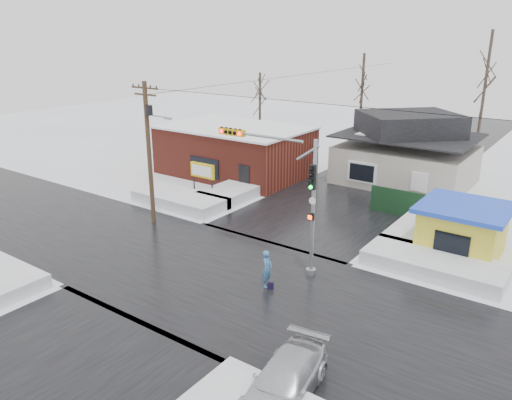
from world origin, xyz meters
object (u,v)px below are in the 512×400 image
Objects in this scene: marquee_sign at (202,172)px; kiosk at (462,229)px; car at (285,381)px; pedestrian at (267,269)px; utility_pole at (149,145)px; traffic_signal at (286,184)px.

marquee_sign is 0.55× the size of kiosk.
kiosk is 15.58m from car.
pedestrian reaches higher than car.
utility_pole is 18.65m from car.
marquee_sign reaches higher than car.
traffic_signal reaches higher than kiosk.
traffic_signal is 0.78× the size of utility_pole.
car is at bearing -57.54° from traffic_signal.
marquee_sign is (-11.43, 6.53, -2.62)m from traffic_signal.
traffic_signal is 10.43m from kiosk.
car is at bearing -96.26° from kiosk.
traffic_signal is 10.72m from car.
traffic_signal reaches higher than marquee_sign.
car is (5.37, -8.44, -3.86)m from traffic_signal.
utility_pole is 1.96× the size of kiosk.
utility_pole is at bearing -79.87° from marquee_sign.
pedestrian is at bearing -14.78° from utility_pole.
marquee_sign is 18.51m from kiosk.
marquee_sign is at bearing 150.28° from traffic_signal.
traffic_signal is 10.39m from utility_pole.
kiosk is at bearing 20.44° from utility_pole.
utility_pole is (-10.36, 0.53, 0.57)m from traffic_signal.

